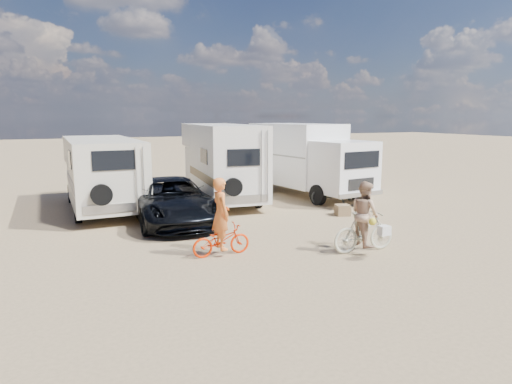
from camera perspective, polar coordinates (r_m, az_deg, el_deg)
name	(u,v)px	position (r m, az deg, el deg)	size (l,w,h in m)	color
ground	(297,238)	(13.77, 5.21, -5.89)	(140.00, 140.00, 0.00)	tan
rv_main	(221,163)	(19.65, -4.43, 3.69)	(2.24, 6.84, 3.31)	white
rv_left	(102,175)	(18.69, -18.89, 2.10)	(2.44, 6.81, 2.80)	beige
box_truck	(309,160)	(20.96, 6.75, 4.02)	(2.47, 6.74, 3.31)	white
dark_suv	(172,200)	(15.91, -10.62, -1.06)	(2.55, 5.54, 1.54)	black
bike_man	(221,240)	(12.03, -4.43, -6.10)	(0.55, 1.59, 0.84)	#EC2B00
bike_woman	(364,232)	(12.63, 13.54, -4.90)	(0.53, 1.88, 1.13)	#BCBC9F
rider_man	(221,220)	(11.90, -4.47, -3.60)	(0.70, 0.46, 1.92)	orange
rider_woman	(365,220)	(12.56, 13.60, -3.48)	(0.86, 0.67, 1.77)	tan
bike_parked	(334,194)	(18.75, 9.91, -0.27)	(0.66, 1.91, 1.00)	#242523
cooler	(212,223)	(14.90, -5.58, -3.89)	(0.51, 0.37, 0.41)	navy
crate	(342,210)	(17.12, 10.91, -2.27)	(0.50, 0.50, 0.40)	olive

